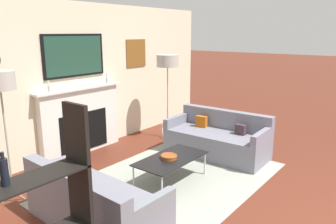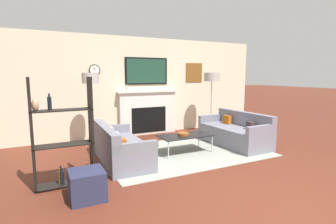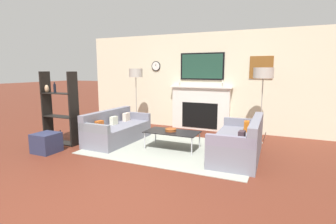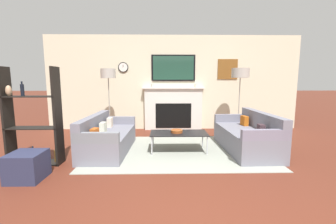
{
  "view_description": "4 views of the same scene",
  "coord_description": "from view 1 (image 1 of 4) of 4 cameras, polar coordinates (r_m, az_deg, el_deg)",
  "views": [
    {
      "loc": [
        -3.55,
        -0.18,
        2.18
      ],
      "look_at": [
        0.16,
        2.73,
        1.03
      ],
      "focal_mm": 35.0,
      "sensor_mm": 36.0,
      "label": 1
    },
    {
      "loc": [
        -2.78,
        -2.21,
        1.68
      ],
      "look_at": [
        -0.13,
        3.08,
        0.83
      ],
      "focal_mm": 28.0,
      "sensor_mm": 36.0,
      "label": 2
    },
    {
      "loc": [
        2.16,
        -2.44,
        1.68
      ],
      "look_at": [
        -0.26,
        2.96,
        0.73
      ],
      "focal_mm": 28.0,
      "sensor_mm": 36.0,
      "label": 3
    },
    {
      "loc": [
        -0.29,
        -1.84,
        1.42
      ],
      "look_at": [
        -0.19,
        2.98,
        0.74
      ],
      "focal_mm": 24.0,
      "sensor_mm": 36.0,
      "label": 4
    }
  ],
  "objects": [
    {
      "name": "couch_left",
      "position": [
        3.98,
        -12.89,
        -15.39
      ],
      "size": [
        0.83,
        1.75,
        0.73
      ],
      "color": "slate",
      "rests_on": "ground_plane"
    },
    {
      "name": "floor_lamp_left",
      "position": [
        4.56,
        -27.28,
        4.5
      ],
      "size": [
        0.37,
        0.37,
        1.73
      ],
      "color": "#9E998E",
      "rests_on": "ground_plane"
    },
    {
      "name": "decorative_bowl",
      "position": [
        4.81,
        0.16,
        -7.76
      ],
      "size": [
        0.24,
        0.24,
        0.06
      ],
      "color": "brown",
      "rests_on": "coffee_table"
    },
    {
      "name": "couch_right",
      "position": [
        6.0,
        8.63,
        -4.83
      ],
      "size": [
        0.88,
        1.8,
        0.78
      ],
      "color": "slate",
      "rests_on": "ground_plane"
    },
    {
      "name": "area_rug",
      "position": [
        5.0,
        0.26,
        -12.05
      ],
      "size": [
        3.46,
        2.28,
        0.01
      ],
      "color": "gray",
      "rests_on": "ground_plane"
    },
    {
      "name": "coffee_table",
      "position": [
        4.86,
        0.52,
        -8.24
      ],
      "size": [
        1.14,
        0.59,
        0.38
      ],
      "color": "black",
      "rests_on": "ground_plane"
    },
    {
      "name": "fireplace_wall",
      "position": [
        6.13,
        -15.75,
        4.23
      ],
      "size": [
        7.29,
        0.28,
        2.7
      ],
      "color": "beige",
      "rests_on": "ground_plane"
    },
    {
      "name": "floor_lamp_right",
      "position": [
        6.68,
        -0.07,
        8.71
      ],
      "size": [
        0.45,
        0.45,
        1.74
      ],
      "color": "#9E998E",
      "rests_on": "ground_plane"
    }
  ]
}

